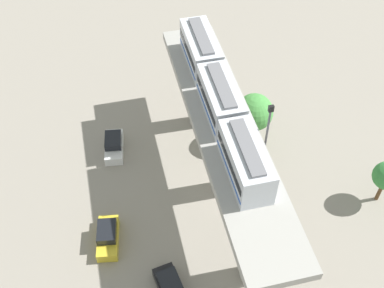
{
  "coord_description": "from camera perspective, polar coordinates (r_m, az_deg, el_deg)",
  "views": [
    {
      "loc": [
        -9.3,
        -27.05,
        38.43
      ],
      "look_at": [
        -2.5,
        1.77,
        5.24
      ],
      "focal_mm": 45.64,
      "sensor_mm": 36.0,
      "label": 1
    }
  ],
  "objects": [
    {
      "name": "tree_mid_lot",
      "position": [
        49.21,
        7.29,
        3.69
      ],
      "size": [
        3.81,
        3.81,
        6.12
      ],
      "color": "brown",
      "rests_on": "ground"
    },
    {
      "name": "viaduct",
      "position": [
        42.86,
        3.8,
        -0.02
      ],
      "size": [
        5.2,
        28.85,
        8.74
      ],
      "color": "#A8A59E",
      "rests_on": "ground"
    },
    {
      "name": "parked_car_black",
      "position": [
        41.71,
        -2.51,
        -16.47
      ],
      "size": [
        2.47,
        4.44,
        1.76
      ],
      "rotation": [
        0.0,
        0.0,
        0.17
      ],
      "color": "black",
      "rests_on": "ground"
    },
    {
      "name": "ground_plane",
      "position": [
        47.9,
        3.41,
        -5.21
      ],
      "size": [
        120.0,
        120.0,
        0.0
      ],
      "primitive_type": "plane",
      "color": "gray"
    },
    {
      "name": "parked_car_yellow",
      "position": [
        44.6,
        -9.82,
        -10.59
      ],
      "size": [
        2.46,
        4.44,
        1.76
      ],
      "rotation": [
        0.0,
        0.0,
        -0.16
      ],
      "color": "yellow",
      "rests_on": "ground"
    },
    {
      "name": "parked_car_white",
      "position": [
        51.04,
        -9.11,
        -0.14
      ],
      "size": [
        2.39,
        4.42,
        1.76
      ],
      "rotation": [
        0.0,
        0.0,
        -0.15
      ],
      "color": "white",
      "rests_on": "ground"
    },
    {
      "name": "signal_post",
      "position": [
        43.34,
        8.47,
        -0.48
      ],
      "size": [
        0.44,
        0.28,
        11.34
      ],
      "color": "#4C4C51",
      "rests_on": "ground"
    },
    {
      "name": "train",
      "position": [
        41.35,
        3.39,
        5.24
      ],
      "size": [
        2.64,
        20.5,
        3.24
      ],
      "color": "silver",
      "rests_on": "viaduct"
    }
  ]
}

